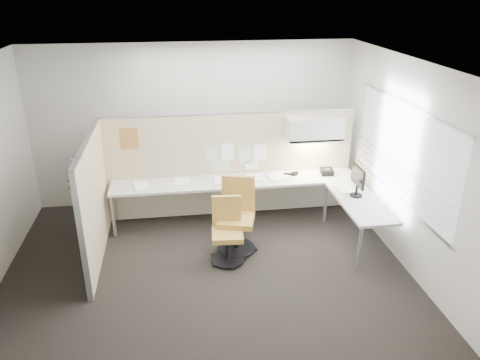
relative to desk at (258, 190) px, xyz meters
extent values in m
cube|color=black|center=(-0.93, -1.13, -0.61)|extent=(5.50, 4.50, 0.01)
cube|color=white|center=(-0.93, -1.13, 2.20)|extent=(5.50, 4.50, 0.01)
cube|color=beige|center=(-0.93, 1.12, 0.80)|extent=(5.50, 0.02, 2.80)
cube|color=beige|center=(-0.93, -3.38, 0.80)|extent=(5.50, 0.02, 2.80)
cube|color=beige|center=(1.82, -1.13, 0.80)|extent=(0.02, 4.50, 2.80)
cube|color=#A7B8C2|center=(1.79, -1.13, 0.95)|extent=(0.01, 2.80, 1.30)
cube|color=tan|center=(-0.38, 0.47, 0.27)|extent=(4.10, 0.06, 1.75)
cube|color=tan|center=(-2.43, -0.63, 0.27)|extent=(0.06, 2.20, 1.75)
cube|color=beige|center=(-0.33, 0.14, 0.11)|extent=(4.00, 0.60, 0.04)
cube|color=beige|center=(1.37, -0.89, 0.11)|extent=(0.60, 1.47, 0.04)
cube|color=beige|center=(-0.33, 0.41, -0.26)|extent=(3.90, 0.02, 0.64)
cylinder|color=#A5A8AA|center=(-2.28, -0.11, -0.26)|extent=(0.05, 0.05, 0.69)
cylinder|color=#A5A8AA|center=(1.12, -1.58, -0.26)|extent=(0.05, 0.05, 0.69)
cylinder|color=#A5A8AA|center=(1.12, -0.11, -0.26)|extent=(0.05, 0.05, 0.69)
cube|color=beige|center=(0.97, 0.26, 0.91)|extent=(0.90, 0.36, 0.38)
cube|color=#FFEABF|center=(0.97, 0.26, 0.70)|extent=(0.60, 0.06, 0.02)
cube|color=#8CBF8C|center=(-0.68, 0.44, 0.50)|extent=(0.21, 0.00, 0.28)
cube|color=white|center=(-0.43, 0.44, 0.52)|extent=(0.21, 0.00, 0.28)
cube|color=#8CBF8C|center=(-0.15, 0.44, 0.45)|extent=(0.21, 0.00, 0.28)
cube|color=white|center=(0.12, 0.44, 0.48)|extent=(0.21, 0.00, 0.28)
cube|color=#8CBF8C|center=(-0.53, 0.44, 0.28)|extent=(0.28, 0.00, 0.18)
cube|color=white|center=(-0.03, 0.44, 0.26)|extent=(0.21, 0.00, 0.14)
cube|color=orange|center=(-1.98, 0.44, 0.82)|extent=(0.28, 0.00, 0.35)
cylinder|color=black|center=(-0.46, -0.79, -0.57)|extent=(0.57, 0.57, 0.03)
cylinder|color=black|center=(-0.46, -0.79, -0.35)|extent=(0.07, 0.07, 0.44)
cube|color=#ECBA58|center=(-0.46, -0.79, -0.10)|extent=(0.62, 0.62, 0.09)
cube|color=#ECBA58|center=(-0.39, -0.55, 0.22)|extent=(0.48, 0.19, 0.55)
cylinder|color=black|center=(-0.62, -1.06, -0.57)|extent=(0.49, 0.49, 0.03)
cylinder|color=black|center=(-0.62, -1.06, -0.39)|extent=(0.06, 0.06, 0.37)
cube|color=#ECBA58|center=(-0.62, -1.06, -0.17)|extent=(0.46, 0.46, 0.07)
cube|color=#ECBA58|center=(-0.60, -0.86, 0.10)|extent=(0.41, 0.09, 0.47)
cylinder|color=black|center=(1.37, -0.71, 0.14)|extent=(0.19, 0.19, 0.02)
cylinder|color=black|center=(1.37, -0.71, 0.22)|extent=(0.04, 0.04, 0.17)
cube|color=black|center=(1.37, -0.71, 0.45)|extent=(0.03, 0.44, 0.30)
cube|color=black|center=(1.37, -0.71, 0.45)|extent=(0.01, 0.41, 0.26)
cube|color=black|center=(1.20, 0.17, 0.18)|extent=(0.22, 0.21, 0.12)
cylinder|color=black|center=(1.11, 0.19, 0.21)|extent=(0.05, 0.17, 0.04)
cube|color=black|center=(0.55, 0.20, 0.15)|extent=(0.14, 0.09, 0.05)
cube|color=black|center=(0.66, 0.22, 0.16)|extent=(0.11, 0.09, 0.06)
cube|color=silver|center=(-2.43, -1.35, 1.17)|extent=(0.14, 0.02, 0.02)
cylinder|color=silver|center=(-2.50, -1.35, 1.09)|extent=(0.02, 0.02, 0.14)
cube|color=#AD7F4C|center=(-2.50, -1.35, 0.96)|extent=(0.02, 0.46, 0.12)
cube|color=#AD7F4C|center=(-2.53, -1.32, 0.92)|extent=(0.02, 0.46, 0.12)
cube|color=#B3B0BB|center=(-2.51, -1.40, 0.30)|extent=(0.01, 0.07, 1.15)
cube|color=white|center=(-1.83, 0.10, 0.15)|extent=(0.28, 0.33, 0.04)
cube|color=white|center=(-1.21, 0.20, 0.14)|extent=(0.26, 0.33, 0.02)
cube|color=white|center=(-0.57, 0.09, 0.15)|extent=(0.25, 0.31, 0.04)
cube|color=white|center=(-0.01, 0.20, 0.14)|extent=(0.25, 0.31, 0.02)
cube|color=white|center=(0.34, 0.15, 0.14)|extent=(0.29, 0.34, 0.03)
cube|color=white|center=(1.29, -0.47, 0.14)|extent=(0.24, 0.31, 0.02)
cube|color=white|center=(0.45, 0.22, 0.14)|extent=(0.27, 0.33, 0.02)
camera|label=1|loc=(-1.27, -6.74, 3.09)|focal=35.00mm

